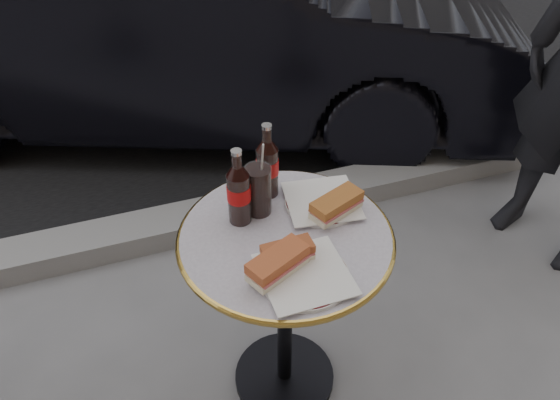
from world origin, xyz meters
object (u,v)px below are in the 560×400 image
object	(u,v)px
plate_right	(322,202)
cola_glass	(258,190)
parked_car	(181,16)
plate_left	(305,276)
cola_bottle_left	(238,187)
cola_bottle_right	(267,160)
bistro_table	(285,316)

from	to	relation	value
plate_right	cola_glass	world-z (taller)	cola_glass
plate_right	parked_car	size ratio (longest dim) A/B	0.06
parked_car	plate_left	bearing A→B (deg)	-160.90
cola_bottle_left	cola_bottle_right	bearing A→B (deg)	38.98
cola_bottle_right	cola_glass	size ratio (longest dim) A/B	1.54
bistro_table	parked_car	bearing A→B (deg)	88.06
plate_right	cola_bottle_right	world-z (taller)	cola_bottle_right
parked_car	cola_glass	bearing A→B (deg)	-162.26
parked_car	plate_right	bearing A→B (deg)	-156.46
cola_bottle_left	cola_bottle_right	xyz separation A→B (m)	(0.11, 0.09, 0.00)
bistro_table	plate_right	distance (m)	0.41
plate_left	plate_right	size ratio (longest dim) A/B	1.05
plate_left	plate_right	world-z (taller)	same
bistro_table	parked_car	xyz separation A→B (m)	(0.07, 1.97, 0.26)
parked_car	cola_bottle_left	bearing A→B (deg)	-164.15
cola_bottle_right	cola_bottle_left	bearing A→B (deg)	-141.02
cola_bottle_right	parked_car	size ratio (longest dim) A/B	0.06
cola_bottle_right	parked_car	bearing A→B (deg)	88.15
cola_bottle_left	parked_car	world-z (taller)	parked_car
cola_bottle_right	plate_right	bearing A→B (deg)	-36.64
plate_left	parked_car	size ratio (longest dim) A/B	0.06
plate_left	cola_bottle_left	world-z (taller)	cola_bottle_left
plate_left	cola_glass	xyz separation A→B (m)	(-0.03, 0.29, 0.07)
plate_right	cola_bottle_right	bearing A→B (deg)	143.36
plate_right	cola_bottle_right	xyz separation A→B (m)	(-0.14, 0.10, 0.12)
cola_glass	bistro_table	bearing A→B (deg)	-71.26
parked_car	cola_bottle_right	bearing A→B (deg)	-160.76
cola_bottle_left	parked_car	distance (m)	1.89
bistro_table	cola_bottle_left	bearing A→B (deg)	135.79
bistro_table	cola_glass	world-z (taller)	cola_glass
plate_right	plate_left	bearing A→B (deg)	-120.50
cola_glass	parked_car	world-z (taller)	parked_car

